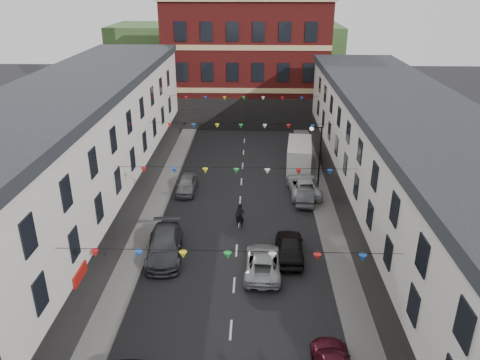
# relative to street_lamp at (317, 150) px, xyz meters

# --- Properties ---
(ground) EXTENTS (160.00, 160.00, 0.00)m
(ground) POSITION_rel_street_lamp_xyz_m (-6.55, -14.00, -3.90)
(ground) COLOR black
(ground) RESTS_ON ground
(pavement_left) EXTENTS (1.80, 64.00, 0.15)m
(pavement_left) POSITION_rel_street_lamp_xyz_m (-13.45, -12.00, -3.83)
(pavement_left) COLOR #605E5B
(pavement_left) RESTS_ON ground
(pavement_right) EXTENTS (1.80, 64.00, 0.15)m
(pavement_right) POSITION_rel_street_lamp_xyz_m (0.35, -12.00, -3.83)
(pavement_right) COLOR #605E5B
(pavement_right) RESTS_ON ground
(terrace_left) EXTENTS (8.40, 56.00, 10.70)m
(terrace_left) POSITION_rel_street_lamp_xyz_m (-18.33, -13.00, 1.44)
(terrace_left) COLOR silver
(terrace_left) RESTS_ON ground
(terrace_right) EXTENTS (8.40, 56.00, 9.70)m
(terrace_right) POSITION_rel_street_lamp_xyz_m (5.23, -13.00, 0.95)
(terrace_right) COLOR silver
(terrace_right) RESTS_ON ground
(civic_building) EXTENTS (20.60, 13.30, 18.50)m
(civic_building) POSITION_rel_street_lamp_xyz_m (-6.55, 23.95, 4.23)
(civic_building) COLOR maroon
(civic_building) RESTS_ON ground
(clock_tower) EXTENTS (5.60, 5.60, 30.00)m
(clock_tower) POSITION_rel_street_lamp_xyz_m (-14.05, 21.00, 11.03)
(clock_tower) COLOR maroon
(clock_tower) RESTS_ON ground
(distant_hill) EXTENTS (40.00, 14.00, 10.00)m
(distant_hill) POSITION_rel_street_lamp_xyz_m (-10.55, 48.00, 1.10)
(distant_hill) COLOR #2F5126
(distant_hill) RESTS_ON ground
(street_lamp) EXTENTS (1.10, 0.36, 6.00)m
(street_lamp) POSITION_rel_street_lamp_xyz_m (0.00, 0.00, 0.00)
(street_lamp) COLOR black
(street_lamp) RESTS_ON ground
(car_left_d) EXTENTS (2.81, 5.81, 1.63)m
(car_left_d) POSITION_rel_street_lamp_xyz_m (-11.37, -10.87, -3.09)
(car_left_d) COLOR #3E4045
(car_left_d) RESTS_ON ground
(car_left_e) EXTENTS (1.67, 4.06, 1.38)m
(car_left_e) POSITION_rel_street_lamp_xyz_m (-11.31, -0.33, -3.22)
(car_left_e) COLOR gray
(car_left_e) RESTS_ON ground
(car_right_d) EXTENTS (2.03, 4.72, 1.59)m
(car_right_d) POSITION_rel_street_lamp_xyz_m (-2.95, -10.72, -3.11)
(car_right_d) COLOR black
(car_right_d) RESTS_ON ground
(car_right_e) EXTENTS (1.91, 4.31, 1.37)m
(car_right_e) POSITION_rel_street_lamp_xyz_m (-1.05, -2.05, -3.22)
(car_right_e) COLOR #484A4F
(car_right_e) RESTS_ON ground
(car_right_f) EXTENTS (2.84, 5.62, 1.52)m
(car_right_f) POSITION_rel_street_lamp_xyz_m (-1.05, -0.40, -3.14)
(car_right_f) COLOR silver
(car_right_f) RESTS_ON ground
(moving_car) EXTENTS (2.50, 5.07, 1.38)m
(moving_car) POSITION_rel_street_lamp_xyz_m (-4.75, -12.48, -3.21)
(moving_car) COLOR #A9ACB0
(moving_car) RESTS_ON ground
(white_van) EXTENTS (2.84, 6.10, 2.61)m
(white_van) POSITION_rel_street_lamp_xyz_m (-0.95, 5.65, -2.60)
(white_van) COLOR white
(white_van) RESTS_ON ground
(pedestrian) EXTENTS (0.80, 0.62, 1.95)m
(pedestrian) POSITION_rel_street_lamp_xyz_m (-6.42, -6.70, -2.93)
(pedestrian) COLOR black
(pedestrian) RESTS_ON ground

